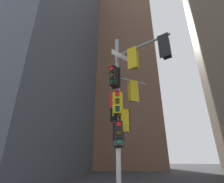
{
  "coord_description": "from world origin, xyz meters",
  "views": [
    {
      "loc": [
        1.01,
        -7.21,
        1.84
      ],
      "look_at": [
        -0.24,
        -0.19,
        4.78
      ],
      "focal_mm": 26.02,
      "sensor_mm": 36.0,
      "label": 1
    }
  ],
  "objects": [
    {
      "name": "building_tower_left",
      "position": [
        -15.31,
        9.88,
        26.62
      ],
      "size": [
        17.46,
        17.46,
        53.24
      ],
      "primitive_type": "cube",
      "color": "#4C5460",
      "rests_on": "ground"
    },
    {
      "name": "building_mid_block",
      "position": [
        -1.67,
        26.19,
        22.11
      ],
      "size": [
        12.86,
        12.86,
        44.22
      ],
      "primitive_type": "cube",
      "color": "brown",
      "rests_on": "ground"
    },
    {
      "name": "signal_pole_assembly",
      "position": [
        0.45,
        -0.2,
        4.59
      ],
      "size": [
        2.95,
        2.49,
        7.93
      ],
      "color": "#9EA0A3",
      "rests_on": "ground"
    }
  ]
}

